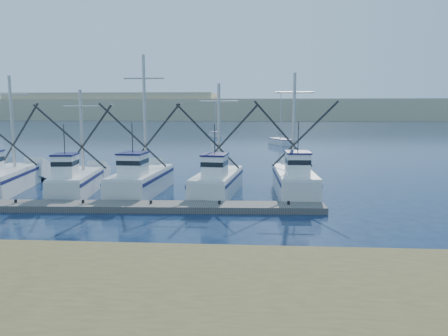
# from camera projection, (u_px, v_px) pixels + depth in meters

# --- Properties ---
(ground) EXTENTS (500.00, 500.00, 0.00)m
(ground) POSITION_uv_depth(u_px,v_px,m) (254.00, 247.00, 18.66)
(ground) COLOR #0C1B39
(ground) RESTS_ON ground
(floating_dock) EXTENTS (28.25, 3.02, 0.38)m
(floating_dock) POSITION_uv_depth(u_px,v_px,m) (83.00, 206.00, 25.55)
(floating_dock) COLOR #64605A
(floating_dock) RESTS_ON ground
(dune_ridge) EXTENTS (360.00, 60.00, 10.00)m
(dune_ridge) POSITION_uv_depth(u_px,v_px,m) (255.00, 110.00, 225.49)
(dune_ridge) COLOR tan
(dune_ridge) RESTS_ON ground
(trawler_fleet) EXTENTS (28.00, 9.64, 9.61)m
(trawler_fleet) POSITION_uv_depth(u_px,v_px,m) (102.00, 179.00, 30.41)
(trawler_fleet) COLOR silver
(trawler_fleet) RESTS_ON ground
(sailboat_near) EXTENTS (3.75, 6.13, 8.10)m
(sailboat_near) POSITION_uv_depth(u_px,v_px,m) (280.00, 142.00, 70.35)
(sailboat_near) COLOR silver
(sailboat_near) RESTS_ON ground
(sailboat_far) EXTENTS (3.24, 5.83, 8.10)m
(sailboat_far) POSITION_uv_depth(u_px,v_px,m) (215.00, 134.00, 90.39)
(sailboat_far) COLOR silver
(sailboat_far) RESTS_ON ground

